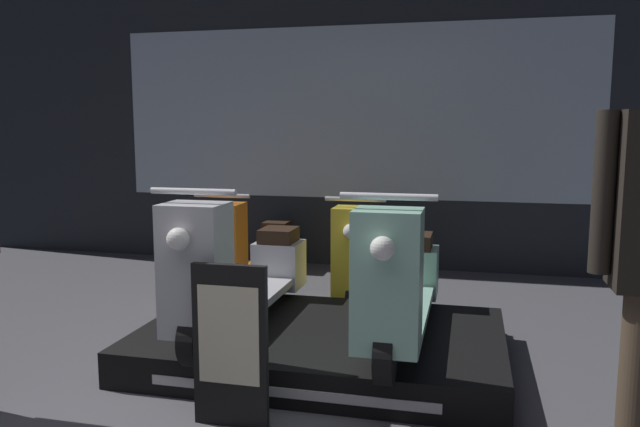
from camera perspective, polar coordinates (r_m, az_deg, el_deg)
name	(u,v)px	position (r m, az deg, el deg)	size (l,w,h in m)	color
shop_wall_back	(351,108)	(6.33, 2.84, 9.59)	(8.69, 0.09, 3.20)	#23282D
display_platform	(321,345)	(3.87, 0.13, -11.91)	(2.15, 1.39, 0.21)	black
scooter_display_left	(240,274)	(3.80, -7.36, -5.52)	(0.45, 1.80, 0.91)	black
scooter_display_right	(401,284)	(3.57, 7.41, -6.37)	(0.45, 1.80, 0.91)	black
scooter_backrow_0	(250,252)	(5.48, -6.39, -3.52)	(0.45, 1.80, 0.91)	black
scooter_backrow_1	(368,258)	(5.23, 4.43, -4.06)	(0.45, 1.80, 0.91)	black
price_sign_board	(230,345)	(3.02, -8.21, -11.85)	(0.37, 0.04, 0.79)	black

